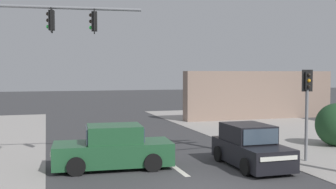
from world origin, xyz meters
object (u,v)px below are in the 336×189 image
object	(u,v)px
traffic_signal_mast	(28,52)
pedestal_signal_right_kerb	(307,99)
hatchback_oncoming_near	(250,147)
sedan_receding_far	(113,149)

from	to	relation	value
traffic_signal_mast	pedestal_signal_right_kerb	xyz separation A→B (m)	(10.18, -1.53, -1.73)
hatchback_oncoming_near	traffic_signal_mast	bearing A→B (deg)	168.29
traffic_signal_mast	sedan_receding_far	distance (m)	4.48
pedestal_signal_right_kerb	sedan_receding_far	bearing A→B (deg)	171.16
traffic_signal_mast	hatchback_oncoming_near	size ratio (longest dim) A/B	1.64
sedan_receding_far	pedestal_signal_right_kerb	bearing A→B (deg)	-8.84
sedan_receding_far	hatchback_oncoming_near	size ratio (longest dim) A/B	1.19
traffic_signal_mast	hatchback_oncoming_near	bearing A→B (deg)	-11.71
traffic_signal_mast	sedan_receding_far	bearing A→B (deg)	-7.86
traffic_signal_mast	sedan_receding_far	xyz separation A→B (m)	(2.84, -0.39, -3.44)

